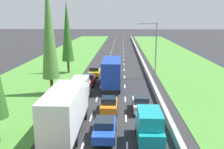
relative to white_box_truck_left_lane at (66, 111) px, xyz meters
The scene contains 18 objects.
ground_plane 43.09m from the white_box_truck_left_lane, 85.55° to the left, with size 300.00×300.00×0.00m, color #28282B.
grass_verge_left 43.96m from the white_box_truck_left_lane, 102.24° to the left, with size 14.00×140.00×0.04m, color #478433.
grass_verge_right 46.46m from the white_box_truck_left_lane, 67.59° to the left, with size 14.00×140.00×0.04m, color #478433.
median_barrier 43.89m from the white_box_truck_left_lane, 78.10° to the left, with size 0.44×120.00×0.85m, color #9E9B93.
lane_markings 43.09m from the white_box_truck_left_lane, 85.55° to the left, with size 3.64×116.00×0.01m.
white_box_truck_left_lane is the anchor object (origin of this frame).
blue_sedan_centre_lane 3.54m from the white_box_truck_left_lane, ahead, with size 1.82×4.50×1.64m.
white_van_left_lane 9.58m from the white_box_truck_left_lane, 91.96° to the left, with size 1.96×4.90×2.82m.
orange_hatchback_centre_lane 6.58m from the white_box_truck_left_lane, 58.94° to the left, with size 1.74×3.90×1.72m.
teal_van_right_lane 6.98m from the white_box_truck_left_lane, 10.81° to the right, with size 1.96×4.90×2.82m.
blue_box_truck_centre_lane 15.62m from the white_box_truck_left_lane, 77.98° to the left, with size 2.46×9.40×4.18m.
silver_sedan_centre_lane 24.82m from the white_box_truck_left_lane, 82.29° to the left, with size 1.82×4.50×1.64m.
silver_hatchback_right_lane 8.99m from the white_box_truck_left_lane, 41.13° to the left, with size 1.74×3.90×1.72m.
red_hatchback_left_lane 16.60m from the white_box_truck_left_lane, 90.84° to the left, with size 1.74×3.90×1.72m.
yellow_hatchback_left_lane 21.95m from the white_box_truck_left_lane, 89.85° to the left, with size 1.74×3.90×1.72m.
poplar_tree_second 13.90m from the white_box_truck_left_lane, 110.79° to the left, with size 2.17×2.17×14.68m.
poplar_tree_third 25.77m from the white_box_truck_left_lane, 101.27° to the left, with size 2.12×2.12×12.65m.
street_light_mast 23.51m from the white_box_truck_left_lane, 65.26° to the left, with size 3.20×0.28×9.00m.
Camera 1 is at (1.28, -3.12, 9.87)m, focal length 41.28 mm.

